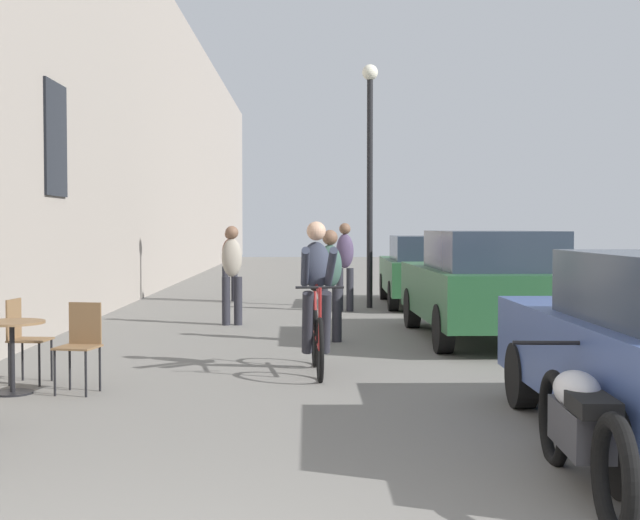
{
  "coord_description": "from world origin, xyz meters",
  "views": [
    {
      "loc": [
        0.59,
        -3.68,
        1.66
      ],
      "look_at": [
        0.8,
        11.65,
        1.07
      ],
      "focal_mm": 50.12,
      "sensor_mm": 36.0,
      "label": 1
    }
  ],
  "objects_px": {
    "pedestrian_near": "(330,279)",
    "pedestrian_mid": "(232,269)",
    "cafe_chair_mid_toward_wall": "(81,341)",
    "pedestrian_far": "(345,262)",
    "cafe_table_mid": "(12,341)",
    "parked_motorcycle": "(581,428)",
    "cafe_chair_mid_toward_street": "(23,334)",
    "street_lamp": "(370,154)",
    "cyclist_on_bicycle": "(317,301)",
    "parked_car_third": "(426,269)",
    "pedestrian_furthest": "(230,261)",
    "parked_car_second": "(485,283)"
  },
  "relations": [
    {
      "from": "pedestrian_furthest",
      "to": "cafe_chair_mid_toward_street",
      "type": "bearing_deg",
      "value": -97.14
    },
    {
      "from": "cafe_table_mid",
      "to": "pedestrian_mid",
      "type": "height_order",
      "value": "pedestrian_mid"
    },
    {
      "from": "street_lamp",
      "to": "parked_car_second",
      "type": "height_order",
      "value": "street_lamp"
    },
    {
      "from": "pedestrian_furthest",
      "to": "parked_car_second",
      "type": "distance_m",
      "value": 7.96
    },
    {
      "from": "cafe_table_mid",
      "to": "pedestrian_mid",
      "type": "relative_size",
      "value": 0.43
    },
    {
      "from": "pedestrian_far",
      "to": "street_lamp",
      "type": "bearing_deg",
      "value": 54.55
    },
    {
      "from": "pedestrian_far",
      "to": "pedestrian_near",
      "type": "bearing_deg",
      "value": -95.01
    },
    {
      "from": "parked_motorcycle",
      "to": "parked_car_third",
      "type": "bearing_deg",
      "value": 86.65
    },
    {
      "from": "cafe_chair_mid_toward_street",
      "to": "cyclist_on_bicycle",
      "type": "height_order",
      "value": "cyclist_on_bicycle"
    },
    {
      "from": "cafe_chair_mid_toward_wall",
      "to": "pedestrian_near",
      "type": "distance_m",
      "value": 4.62
    },
    {
      "from": "parked_motorcycle",
      "to": "cafe_chair_mid_toward_wall",
      "type": "bearing_deg",
      "value": 139.33
    },
    {
      "from": "pedestrian_furthest",
      "to": "parked_car_second",
      "type": "relative_size",
      "value": 0.35
    },
    {
      "from": "cafe_table_mid",
      "to": "cafe_chair_mid_toward_street",
      "type": "xyz_separation_m",
      "value": [
        -0.08,
        0.59,
        -0.0
      ]
    },
    {
      "from": "pedestrian_mid",
      "to": "street_lamp",
      "type": "bearing_deg",
      "value": 51.21
    },
    {
      "from": "pedestrian_near",
      "to": "pedestrian_far",
      "type": "bearing_deg",
      "value": 84.99
    },
    {
      "from": "cafe_chair_mid_toward_street",
      "to": "parked_motorcycle",
      "type": "relative_size",
      "value": 0.41
    },
    {
      "from": "pedestrian_far",
      "to": "parked_motorcycle",
      "type": "xyz_separation_m",
      "value": [
        0.98,
        -11.79,
        -0.56
      ]
    },
    {
      "from": "pedestrian_mid",
      "to": "pedestrian_far",
      "type": "height_order",
      "value": "pedestrian_far"
    },
    {
      "from": "pedestrian_near",
      "to": "parked_motorcycle",
      "type": "distance_m",
      "value": 7.37
    },
    {
      "from": "pedestrian_far",
      "to": "street_lamp",
      "type": "xyz_separation_m",
      "value": [
        0.53,
        0.75,
        2.14
      ]
    },
    {
      "from": "parked_car_third",
      "to": "parked_car_second",
      "type": "bearing_deg",
      "value": -88.89
    },
    {
      "from": "cafe_table_mid",
      "to": "pedestrian_mid",
      "type": "bearing_deg",
      "value": 74.82
    },
    {
      "from": "cafe_table_mid",
      "to": "pedestrian_far",
      "type": "relative_size",
      "value": 0.42
    },
    {
      "from": "cafe_chair_mid_toward_street",
      "to": "pedestrian_near",
      "type": "xyz_separation_m",
      "value": [
        3.31,
        3.3,
        0.38
      ]
    },
    {
      "from": "cafe_chair_mid_toward_wall",
      "to": "pedestrian_mid",
      "type": "relative_size",
      "value": 0.54
    },
    {
      "from": "cyclist_on_bicycle",
      "to": "parked_motorcycle",
      "type": "relative_size",
      "value": 0.82
    },
    {
      "from": "cyclist_on_bicycle",
      "to": "parked_car_third",
      "type": "relative_size",
      "value": 0.43
    },
    {
      "from": "pedestrian_mid",
      "to": "cafe_chair_mid_toward_wall",
      "type": "bearing_deg",
      "value": -99.4
    },
    {
      "from": "cafe_table_mid",
      "to": "cafe_chair_mid_toward_wall",
      "type": "bearing_deg",
      "value": 6.49
    },
    {
      "from": "pedestrian_furthest",
      "to": "parked_car_second",
      "type": "height_order",
      "value": "same"
    },
    {
      "from": "pedestrian_mid",
      "to": "pedestrian_far",
      "type": "relative_size",
      "value": 0.97
    },
    {
      "from": "cafe_table_mid",
      "to": "parked_motorcycle",
      "type": "xyz_separation_m",
      "value": [
        4.62,
        -3.33,
        -0.12
      ]
    },
    {
      "from": "pedestrian_mid",
      "to": "parked_motorcycle",
      "type": "distance_m",
      "value": 9.88
    },
    {
      "from": "pedestrian_far",
      "to": "street_lamp",
      "type": "relative_size",
      "value": 0.35
    },
    {
      "from": "cyclist_on_bicycle",
      "to": "pedestrian_far",
      "type": "xyz_separation_m",
      "value": [
        0.62,
        7.15,
        0.16
      ]
    },
    {
      "from": "cyclist_on_bicycle",
      "to": "parked_car_third",
      "type": "height_order",
      "value": "cyclist_on_bicycle"
    },
    {
      "from": "cafe_table_mid",
      "to": "pedestrian_near",
      "type": "xyz_separation_m",
      "value": [
        3.23,
        3.89,
        0.38
      ]
    },
    {
      "from": "pedestrian_mid",
      "to": "street_lamp",
      "type": "distance_m",
      "value": 4.57
    },
    {
      "from": "cafe_table_mid",
      "to": "parked_car_second",
      "type": "distance_m",
      "value": 6.85
    },
    {
      "from": "cafe_chair_mid_toward_wall",
      "to": "pedestrian_mid",
      "type": "bearing_deg",
      "value": 80.6
    },
    {
      "from": "cafe_chair_mid_toward_wall",
      "to": "parked_car_second",
      "type": "bearing_deg",
      "value": 39.65
    },
    {
      "from": "cafe_chair_mid_toward_street",
      "to": "parked_car_second",
      "type": "xyz_separation_m",
      "value": [
        5.57,
        3.49,
        0.31
      ]
    },
    {
      "from": "pedestrian_near",
      "to": "pedestrian_mid",
      "type": "xyz_separation_m",
      "value": [
        -1.58,
        2.19,
        0.03
      ]
    },
    {
      "from": "pedestrian_far",
      "to": "parked_motorcycle",
      "type": "height_order",
      "value": "pedestrian_far"
    },
    {
      "from": "pedestrian_far",
      "to": "street_lamp",
      "type": "distance_m",
      "value": 2.33
    },
    {
      "from": "cafe_table_mid",
      "to": "cafe_chair_mid_toward_wall",
      "type": "relative_size",
      "value": 0.81
    },
    {
      "from": "cyclist_on_bicycle",
      "to": "parked_car_third",
      "type": "xyz_separation_m",
      "value": [
        2.36,
        8.41,
        -0.05
      ]
    },
    {
      "from": "cafe_chair_mid_toward_wall",
      "to": "pedestrian_mid",
      "type": "xyz_separation_m",
      "value": [
        0.99,
        6.01,
        0.42
      ]
    },
    {
      "from": "cafe_chair_mid_toward_street",
      "to": "parked_car_third",
      "type": "bearing_deg",
      "value": 59.16
    },
    {
      "from": "cafe_chair_mid_toward_wall",
      "to": "pedestrian_far",
      "type": "relative_size",
      "value": 0.52
    }
  ]
}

